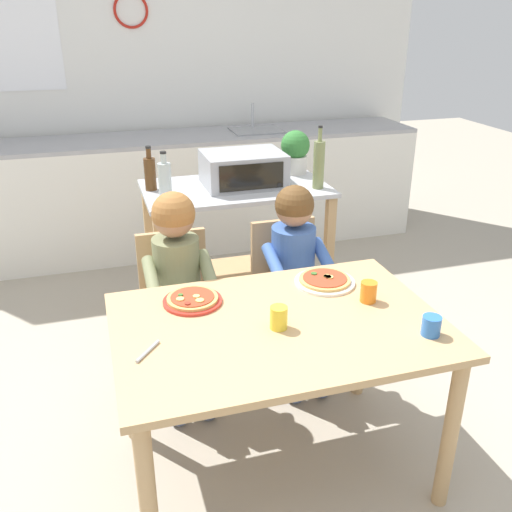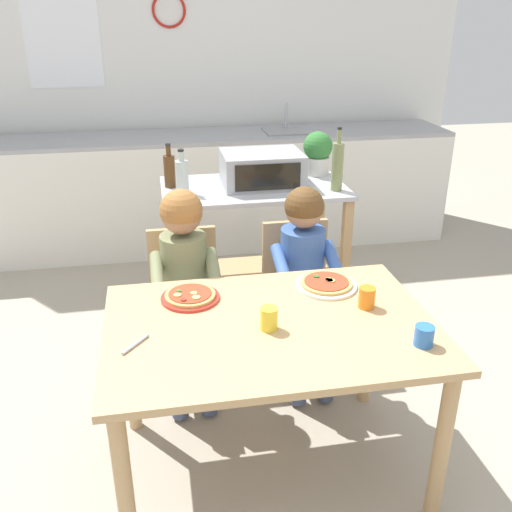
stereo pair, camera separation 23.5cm
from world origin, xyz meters
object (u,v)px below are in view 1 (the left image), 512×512
bottle_dark_olive_oil (319,164)px  child_in_blue_striped_shirt (297,263)px  dining_table (278,344)px  serving_spoon (148,351)px  pizza_plate_red_rimmed (192,300)px  pizza_plate_white (325,281)px  toaster_oven (243,169)px  drinking_cup_orange (369,292)px  drinking_cup_blue (431,326)px  bottle_tall_green_wine (165,178)px  drinking_cup_yellow (279,318)px  child_in_olive_shirt (179,274)px  bottle_brown_beer (150,173)px  dining_chair_left (177,302)px  dining_chair_right (288,286)px  potted_herb_plant (295,151)px  kitchen_island_cart (236,234)px

bottle_dark_olive_oil → child_in_blue_striped_shirt: bottle_dark_olive_oil is taller
dining_table → serving_spoon: size_ratio=8.97×
pizza_plate_red_rimmed → pizza_plate_white: bearing=0.7°
toaster_oven → bottle_dark_olive_oil: (0.39, -0.18, 0.04)m
drinking_cup_orange → drinking_cup_blue: bearing=-71.4°
bottle_tall_green_wine → drinking_cup_yellow: bottle_tall_green_wine is taller
bottle_dark_olive_oil → child_in_olive_shirt: bottle_dark_olive_oil is taller
bottle_brown_beer → dining_chair_left: size_ratio=0.31×
bottle_tall_green_wine → drinking_cup_blue: bearing=-62.1°
dining_chair_right → serving_spoon: size_ratio=5.79×
pizza_plate_white → dining_chair_right: bearing=90.0°
bottle_brown_beer → child_in_blue_striped_shirt: bearing=-49.8°
dining_chair_right → drinking_cup_yellow: (-0.31, -0.76, 0.28)m
drinking_cup_blue → potted_herb_plant: bearing=87.3°
child_in_blue_striped_shirt → pizza_plate_white: child_in_blue_striped_shirt is taller
drinking_cup_orange → pizza_plate_white: bearing=117.4°
dining_chair_left → kitchen_island_cart: bearing=49.8°
bottle_brown_beer → bottle_tall_green_wine: bearing=-65.6°
toaster_oven → child_in_olive_shirt: bearing=-127.1°
toaster_oven → drinking_cup_orange: 1.24m
dining_chair_right → child_in_blue_striped_shirt: (0.00, -0.12, 0.19)m
kitchen_island_cart → child_in_blue_striped_shirt: (0.14, -0.65, 0.07)m
bottle_brown_beer → drinking_cup_blue: (0.82, -1.56, -0.23)m
bottle_dark_olive_oil → drinking_cup_yellow: (-0.61, -1.12, -0.26)m
bottle_dark_olive_oil → drinking_cup_orange: (-0.20, -1.03, -0.26)m
dining_table → dining_chair_left: 0.78m
kitchen_island_cart → drinking_cup_orange: 1.23m
kitchen_island_cart → dining_chair_right: (0.14, -0.53, -0.11)m
potted_herb_plant → drinking_cup_yellow: 1.60m
pizza_plate_white → drinking_cup_blue: (0.21, -0.50, 0.03)m
child_in_blue_striped_shirt → child_in_olive_shirt: bearing=179.6°
dining_chair_left → dining_chair_right: bearing=-0.1°
toaster_oven → dining_table: 1.32m
kitchen_island_cart → bottle_tall_green_wine: 0.57m
serving_spoon → toaster_oven: bearing=61.6°
child_in_blue_striped_shirt → drinking_cup_yellow: 0.72m
pizza_plate_white → drinking_cup_yellow: (-0.31, -0.30, 0.03)m
kitchen_island_cart → drinking_cup_blue: kitchen_island_cart is taller
pizza_plate_white → drinking_cup_yellow: drinking_cup_yellow is taller
bottle_dark_olive_oil → child_in_olive_shirt: size_ratio=0.34×
child_in_olive_shirt → drinking_cup_orange: size_ratio=12.16×
kitchen_island_cart → child_in_olive_shirt: (-0.45, -0.65, 0.09)m
dining_chair_right → drinking_cup_blue: (0.21, -0.96, 0.28)m
toaster_oven → child_in_olive_shirt: (-0.50, -0.66, -0.29)m
dining_chair_left → drinking_cup_yellow: (0.27, -0.76, 0.28)m
bottle_tall_green_wine → dining_chair_right: bearing=-40.3°
potted_herb_plant → child_in_blue_striped_shirt: potted_herb_plant is taller
child_in_olive_shirt → serving_spoon: 0.70m
pizza_plate_red_rimmed → potted_herb_plant: bearing=53.3°
pizza_plate_red_rimmed → dining_chair_right: bearing=38.5°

